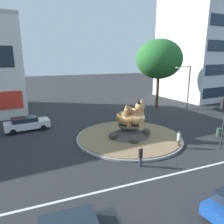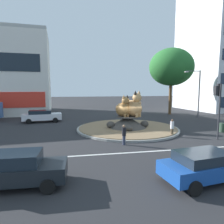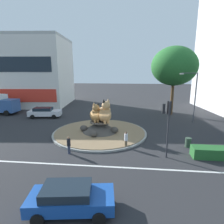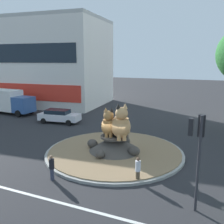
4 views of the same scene
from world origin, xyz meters
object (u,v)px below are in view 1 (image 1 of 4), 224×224
Objects in this scene: office_tower at (215,17)px; broadleaf_tree_behind_island at (159,59)px; cat_statue_tabby at (125,117)px; litter_bin at (219,132)px; streetlight_arm at (187,86)px; traffic_light_mast at (224,111)px; pedestrian_white_shirt at (179,139)px; cat_statue_calico at (135,115)px; parked_car_right at (27,124)px; pedestrian_black_shirt at (141,156)px.

office_tower is 2.93× the size of broadleaf_tree_behind_island.
cat_statue_tabby reaches higher than litter_bin.
office_tower reaches higher than broadleaf_tree_behind_island.
office_tower reaches higher than streetlight_arm.
pedestrian_white_shirt is (-3.34, 1.50, -2.64)m from traffic_light_mast.
litter_bin is at bearing 44.16° from cat_statue_calico.
broadleaf_tree_behind_island is at bearing 111.13° from cat_statue_calico.
cat_statue_tabby is at bearing -41.64° from parked_car_right.
traffic_light_mast is at bearing -139.11° from office_tower.
pedestrian_black_shirt is 14.34m from parked_car_right.
litter_bin is at bearing -138.48° from office_tower.
office_tower is at bearing -42.61° from traffic_light_mast.
office_tower is at bearing 20.30° from broadleaf_tree_behind_island.
pedestrian_white_shirt is at bearing -45.78° from parked_car_right.
office_tower is at bearing -135.93° from streetlight_arm.
cat_statue_calico is 3.41× the size of litter_bin.
cat_statue_calico reaches higher than pedestrian_black_shirt.
streetlight_arm is 9.87m from litter_bin.
broadleaf_tree_behind_island is at bearing 4.48° from parked_car_right.
streetlight_arm is (5.40, 11.07, 0.53)m from traffic_light_mast.
streetlight_arm is 13.34m from pedestrian_white_shirt.
cat_statue_calico reaches higher than cat_statue_tabby.
traffic_light_mast is (5.86, -5.19, 1.08)m from cat_statue_calico.
broadleaf_tree_behind_island is (9.49, 10.57, 5.32)m from cat_statue_calico.
pedestrian_white_shirt is at bearing -130.78° from pedestrian_black_shirt.
streetlight_arm is 7.61× the size of litter_bin.
broadleaf_tree_behind_island is 21.30m from parked_car_right.
litter_bin is at bearing -94.74° from broadleaf_tree_behind_island.
traffic_light_mast is 12.33m from streetlight_arm.
pedestrian_white_shirt is 16.38m from parked_car_right.
cat_statue_tabby is 2.76× the size of litter_bin.
broadleaf_tree_behind_island reaches higher than parked_car_right.
traffic_light_mast is 4.51m from pedestrian_white_shirt.
broadleaf_tree_behind_island is (3.64, 15.77, 4.24)m from traffic_light_mast.
streetlight_arm reaches higher than traffic_light_mast.
pedestrian_black_shirt is (-11.88, -15.99, -6.89)m from broadleaf_tree_behind_island.
cat_statue_tabby reaches higher than pedestrian_black_shirt.
cat_statue_calico is 15.17m from broadleaf_tree_behind_island.
broadleaf_tree_behind_island reaches higher than pedestrian_black_shirt.
office_tower reaches higher than cat_statue_calico.
traffic_light_mast reaches higher than pedestrian_white_shirt.
streetlight_arm is at bearing -69.42° from broadleaf_tree_behind_island.
office_tower is 30.39m from litter_bin.
cat_statue_calico reaches higher than litter_bin.
cat_statue_calico is 0.65× the size of traffic_light_mast.
parked_car_right is at bearing -88.17° from pedestrian_white_shirt.
cat_statue_tabby is 0.36× the size of streetlight_arm.
pedestrian_black_shirt reaches higher than litter_bin.
office_tower is at bearing -112.15° from pedestrian_black_shirt.
office_tower is 19.67× the size of pedestrian_white_shirt.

